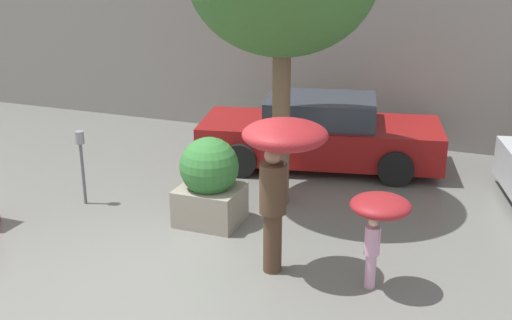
{
  "coord_description": "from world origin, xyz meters",
  "views": [
    {
      "loc": [
        3.81,
        -6.67,
        4.14
      ],
      "look_at": [
        0.65,
        1.6,
        1.05
      ],
      "focal_mm": 45.0,
      "sensor_mm": 36.0,
      "label": 1
    }
  ],
  "objects": [
    {
      "name": "person_adult",
      "position": [
        1.46,
        0.37,
        1.63
      ],
      "size": [
        1.05,
        1.05,
        2.05
      ],
      "rotation": [
        0.0,
        0.0,
        -0.13
      ],
      "color": "#473323",
      "rests_on": "ground"
    },
    {
      "name": "parking_meter",
      "position": [
        -2.26,
        1.39,
        0.89
      ],
      "size": [
        0.14,
        0.14,
        1.23
      ],
      "color": "#595B60",
      "rests_on": "ground"
    },
    {
      "name": "ground_plane",
      "position": [
        0.0,
        0.0,
        0.0
      ],
      "size": [
        40.0,
        40.0,
        0.0
      ],
      "primitive_type": "plane",
      "color": "slate"
    },
    {
      "name": "parked_car_near",
      "position": [
        0.8,
        4.58,
        0.62
      ],
      "size": [
        4.72,
        2.61,
        1.32
      ],
      "rotation": [
        0.0,
        0.0,
        1.78
      ],
      "color": "maroon",
      "rests_on": "ground"
    },
    {
      "name": "planter_box",
      "position": [
        -0.04,
        1.46,
        0.67
      ],
      "size": [
        0.93,
        0.89,
        1.35
      ],
      "color": "gray",
      "rests_on": "ground"
    },
    {
      "name": "person_child",
      "position": [
        2.68,
        0.38,
        1.03
      ],
      "size": [
        0.73,
        0.73,
        1.25
      ],
      "rotation": [
        0.0,
        0.0,
        -0.51
      ],
      "color": "#D199B7",
      "rests_on": "ground"
    }
  ]
}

